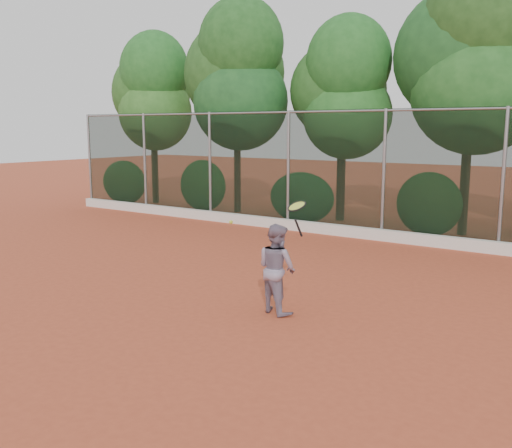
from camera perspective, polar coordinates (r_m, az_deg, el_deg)
The scene contains 7 objects.
ground at distance 9.99m, azimuth -3.31°, elevation -7.88°, with size 80.00×80.00×0.00m, color #B6492B.
concrete_curb at distance 15.73m, azimuth 12.19°, elevation -1.05°, with size 24.00×0.20×0.30m, color silver.
tennis_player at distance 9.31m, azimuth 2.10°, elevation -4.46°, with size 0.72×0.56×1.47m, color gray.
chainlink_fence at distance 15.68m, azimuth 12.67°, elevation 5.20°, with size 24.09×0.09×3.50m.
foliage_backdrop at distance 17.74m, azimuth 13.79°, elevation 13.87°, with size 23.70×3.63×7.55m.
tennis_racket at distance 8.82m, azimuth 4.12°, elevation 1.55°, with size 0.38×0.37×0.58m.
tennis_ball_in_flight at distance 10.43m, azimuth -2.51°, elevation 0.20°, with size 0.07×0.07×0.07m.
Camera 1 is at (5.90, -7.48, 3.00)m, focal length 40.00 mm.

